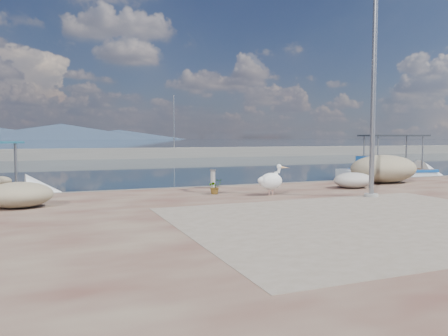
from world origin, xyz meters
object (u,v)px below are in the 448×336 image
at_px(boat_right, 391,175).
at_px(lamp_post, 373,95).
at_px(bollard_near, 213,178).
at_px(pelican, 271,181).

bearing_deg(boat_right, lamp_post, -124.44).
distance_m(lamp_post, bollard_near, 6.47).
bearing_deg(boat_right, pelican, -137.56).
distance_m(boat_right, pelican, 13.46).
distance_m(boat_right, lamp_post, 12.59).
relative_size(boat_right, pelican, 6.04).
distance_m(boat_right, bollard_near, 13.25).
bearing_deg(bollard_near, lamp_post, -47.47).
distance_m(pelican, lamp_post, 4.27).
bearing_deg(lamp_post, bollard_near, 132.53).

